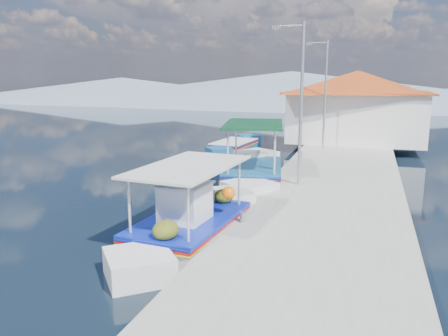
% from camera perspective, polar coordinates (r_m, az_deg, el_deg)
% --- Properties ---
extents(ground, '(160.00, 160.00, 0.00)m').
position_cam_1_polar(ground, '(16.99, -7.24, -4.10)').
color(ground, black).
rests_on(ground, ground).
extents(quay, '(5.00, 44.00, 0.50)m').
position_cam_1_polar(quay, '(21.24, 14.54, -0.48)').
color(quay, '#ABA9A0').
rests_on(quay, ground).
extents(bollards, '(0.20, 17.20, 0.30)m').
position_cam_1_polar(bollards, '(20.65, 8.64, 0.55)').
color(bollards, '#A5A8AD').
rests_on(bollards, quay).
extents(main_caique, '(2.50, 7.36, 2.43)m').
position_cam_1_polar(main_caique, '(12.82, -4.21, -7.14)').
color(main_caique, silver).
rests_on(main_caique, ground).
extents(caique_green_canopy, '(3.32, 7.68, 2.93)m').
position_cam_1_polar(caique_green_canopy, '(19.32, 3.85, -0.76)').
color(caique_green_canopy, silver).
rests_on(caique_green_canopy, ground).
extents(caique_blue_hull, '(2.25, 6.22, 1.11)m').
position_cam_1_polar(caique_blue_hull, '(26.99, 1.34, 2.56)').
color(caique_blue_hull, '#165484').
rests_on(caique_blue_hull, ground).
extents(harbor_building, '(10.49, 10.49, 4.40)m').
position_cam_1_polar(harbor_building, '(29.82, 16.52, 7.74)').
color(harbor_building, white).
rests_on(harbor_building, quay).
extents(lamp_post_near, '(1.21, 0.14, 6.00)m').
position_cam_1_polar(lamp_post_near, '(16.96, 9.52, 9.02)').
color(lamp_post_near, '#A5A8AD').
rests_on(lamp_post_near, quay).
extents(lamp_post_far, '(1.21, 0.14, 6.00)m').
position_cam_1_polar(lamp_post_far, '(25.89, 12.58, 9.79)').
color(lamp_post_far, '#A5A8AD').
rests_on(lamp_post_far, quay).
extents(mountain_ridge, '(171.40, 96.00, 5.50)m').
position_cam_1_polar(mountain_ridge, '(70.80, 17.85, 9.11)').
color(mountain_ridge, slate).
rests_on(mountain_ridge, ground).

